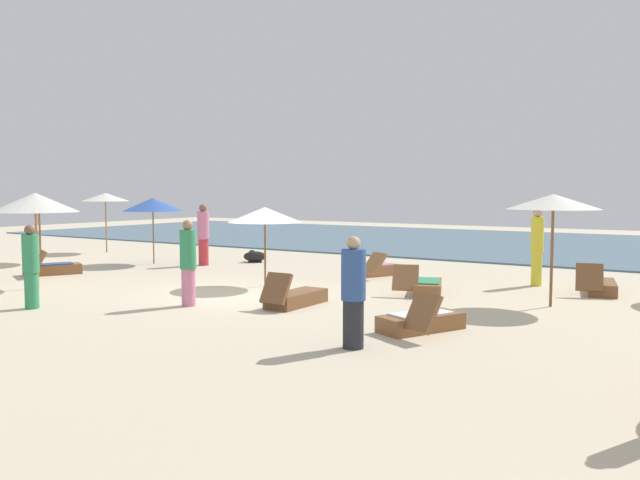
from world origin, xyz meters
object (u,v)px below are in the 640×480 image
at_px(umbrella_3, 35,203).
at_px(umbrella_8, 553,202).
at_px(umbrella_5, 265,215).
at_px(lounger_5, 600,286).
at_px(lounger_1, 375,270).
at_px(person_1, 188,262).
at_px(umbrella_6, 153,205).
at_px(umbrella_2, 105,197).
at_px(lounger_3, 421,321).
at_px(lounger_6, 294,298).
at_px(person_2, 353,293).
at_px(lounger_4, 51,268).
at_px(person_0, 203,235).
at_px(person_4, 31,266).
at_px(dog, 255,256).
at_px(lounger_0, 426,286).
at_px(umbrella_4, 39,204).
at_px(person_5, 537,245).

relative_size(umbrella_3, umbrella_8, 1.01).
relative_size(umbrella_5, lounger_5, 1.13).
distance_m(lounger_1, person_1, 6.29).
bearing_deg(umbrella_3, umbrella_6, 107.13).
xyz_separation_m(umbrella_2, umbrella_5, (10.37, -3.63, -0.33)).
relative_size(lounger_3, person_1, 0.98).
relative_size(umbrella_2, lounger_6, 1.37).
bearing_deg(lounger_1, lounger_6, -81.15).
bearing_deg(lounger_5, person_2, -106.49).
height_order(lounger_4, person_1, person_1).
bearing_deg(person_0, lounger_4, -116.75).
bearing_deg(umbrella_5, lounger_4, -166.54).
height_order(umbrella_2, lounger_6, umbrella_2).
xyz_separation_m(lounger_5, person_1, (-6.82, -6.22, 0.72)).
height_order(lounger_1, person_4, person_4).
distance_m(umbrella_8, lounger_5, 3.08).
distance_m(umbrella_2, dog, 7.11).
bearing_deg(lounger_6, lounger_4, 178.06).
height_order(umbrella_3, person_2, umbrella_3).
relative_size(lounger_0, lounger_5, 1.03).
bearing_deg(person_1, lounger_6, 32.82).
distance_m(umbrella_4, person_2, 14.79).
height_order(lounger_4, person_2, person_2).
height_order(umbrella_5, lounger_3, umbrella_5).
xyz_separation_m(umbrella_2, person_2, (15.30, -7.88, -1.25)).
distance_m(lounger_1, person_5, 4.33).
xyz_separation_m(umbrella_3, person_2, (9.31, -0.99, -1.23)).
height_order(umbrella_6, dog, umbrella_6).
bearing_deg(umbrella_3, person_5, 35.01).
xyz_separation_m(lounger_1, dog, (-4.90, 0.84, 0.02)).
distance_m(lounger_1, lounger_3, 7.03).
bearing_deg(umbrella_5, person_2, -40.76).
bearing_deg(umbrella_8, person_1, -148.00).
xyz_separation_m(lounger_3, lounger_6, (-3.17, 0.83, -0.01)).
bearing_deg(umbrella_8, lounger_1, 156.71).
bearing_deg(lounger_1, umbrella_8, -23.29).
bearing_deg(umbrella_8, person_5, 109.70).
relative_size(umbrella_5, lounger_4, 1.13).
xyz_separation_m(person_4, dog, (-1.43, 8.92, -0.65)).
bearing_deg(umbrella_5, dog, 131.33).
distance_m(lounger_5, person_4, 12.34).
bearing_deg(lounger_6, person_4, -143.91).
relative_size(umbrella_4, lounger_3, 1.22).
xyz_separation_m(umbrella_4, person_2, (14.11, -4.30, -1.07)).
bearing_deg(umbrella_3, lounger_1, 48.24).
xyz_separation_m(lounger_0, person_2, (1.13, -5.31, 0.67)).
bearing_deg(umbrella_5, umbrella_6, 162.23).
height_order(umbrella_8, dog, umbrella_8).
bearing_deg(lounger_1, umbrella_2, 177.81).
height_order(umbrella_6, lounger_5, umbrella_6).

